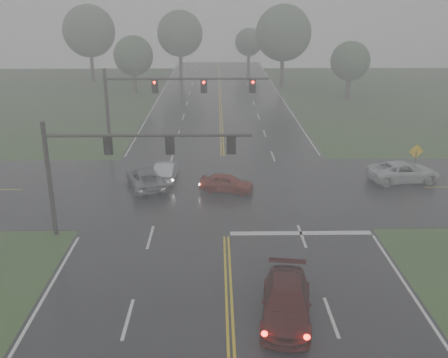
{
  "coord_description": "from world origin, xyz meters",
  "views": [
    {
      "loc": [
        -0.55,
        -12.61,
        13.32
      ],
      "look_at": [
        -0.1,
        16.0,
        2.94
      ],
      "focal_mm": 40.0,
      "sensor_mm": 36.0,
      "label": 1
    }
  ],
  "objects_px": {
    "car_grey": "(146,187)",
    "sedan_maroon": "(285,317)",
    "pickup_white": "(402,181)",
    "signal_gantry_far": "(158,94)",
    "signal_gantry_near": "(110,157)",
    "sedan_red": "(227,192)",
    "sedan_silver": "(166,179)"
  },
  "relations": [
    {
      "from": "sedan_maroon",
      "to": "signal_gantry_near",
      "type": "height_order",
      "value": "signal_gantry_near"
    },
    {
      "from": "sedan_red",
      "to": "signal_gantry_far",
      "type": "distance_m",
      "value": 12.58
    },
    {
      "from": "sedan_red",
      "to": "sedan_silver",
      "type": "relative_size",
      "value": 0.92
    },
    {
      "from": "sedan_red",
      "to": "sedan_silver",
      "type": "height_order",
      "value": "sedan_silver"
    },
    {
      "from": "signal_gantry_near",
      "to": "signal_gantry_far",
      "type": "bearing_deg",
      "value": 86.85
    },
    {
      "from": "sedan_maroon",
      "to": "car_grey",
      "type": "relative_size",
      "value": 1.03
    },
    {
      "from": "signal_gantry_far",
      "to": "car_grey",
      "type": "bearing_deg",
      "value": -90.93
    },
    {
      "from": "sedan_red",
      "to": "car_grey",
      "type": "xyz_separation_m",
      "value": [
        -6.02,
        0.97,
        0.0
      ]
    },
    {
      "from": "sedan_maroon",
      "to": "signal_gantry_near",
      "type": "bearing_deg",
      "value": 145.36
    },
    {
      "from": "sedan_maroon",
      "to": "signal_gantry_far",
      "type": "bearing_deg",
      "value": 116.39
    },
    {
      "from": "sedan_red",
      "to": "pickup_white",
      "type": "distance_m",
      "value": 13.8
    },
    {
      "from": "signal_gantry_far",
      "to": "sedan_red",
      "type": "bearing_deg",
      "value": -58.87
    },
    {
      "from": "sedan_silver",
      "to": "signal_gantry_far",
      "type": "bearing_deg",
      "value": -78.25
    },
    {
      "from": "car_grey",
      "to": "signal_gantry_far",
      "type": "relative_size",
      "value": 0.36
    },
    {
      "from": "sedan_maroon",
      "to": "pickup_white",
      "type": "xyz_separation_m",
      "value": [
        11.35,
        17.3,
        0.0
      ]
    },
    {
      "from": "car_grey",
      "to": "signal_gantry_far",
      "type": "distance_m",
      "value": 10.29
    },
    {
      "from": "sedan_silver",
      "to": "car_grey",
      "type": "height_order",
      "value": "car_grey"
    },
    {
      "from": "car_grey",
      "to": "signal_gantry_far",
      "type": "xyz_separation_m",
      "value": [
        0.14,
        8.76,
        5.4
      ]
    },
    {
      "from": "car_grey",
      "to": "pickup_white",
      "type": "bearing_deg",
      "value": 164.84
    },
    {
      "from": "sedan_red",
      "to": "pickup_white",
      "type": "height_order",
      "value": "pickup_white"
    },
    {
      "from": "signal_gantry_far",
      "to": "sedan_maroon",
      "type": "bearing_deg",
      "value": -71.91
    },
    {
      "from": "sedan_maroon",
      "to": "sedan_red",
      "type": "bearing_deg",
      "value": 106.87
    },
    {
      "from": "signal_gantry_near",
      "to": "signal_gantry_far",
      "type": "height_order",
      "value": "signal_gantry_far"
    },
    {
      "from": "signal_gantry_near",
      "to": "signal_gantry_far",
      "type": "xyz_separation_m",
      "value": [
        0.91,
        16.58,
        0.57
      ]
    },
    {
      "from": "sedan_maroon",
      "to": "car_grey",
      "type": "distance_m",
      "value": 18.29
    },
    {
      "from": "car_grey",
      "to": "signal_gantry_near",
      "type": "bearing_deg",
      "value": 66.26
    },
    {
      "from": "pickup_white",
      "to": "signal_gantry_near",
      "type": "distance_m",
      "value": 22.79
    },
    {
      "from": "sedan_maroon",
      "to": "signal_gantry_far",
      "type": "height_order",
      "value": "signal_gantry_far"
    },
    {
      "from": "car_grey",
      "to": "sedan_maroon",
      "type": "bearing_deg",
      "value": 98.95
    },
    {
      "from": "sedan_red",
      "to": "car_grey",
      "type": "distance_m",
      "value": 6.1
    },
    {
      "from": "sedan_red",
      "to": "pickup_white",
      "type": "xyz_separation_m",
      "value": [
        13.66,
        1.99,
        0.0
      ]
    },
    {
      "from": "sedan_maroon",
      "to": "sedan_red",
      "type": "distance_m",
      "value": 15.48
    }
  ]
}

